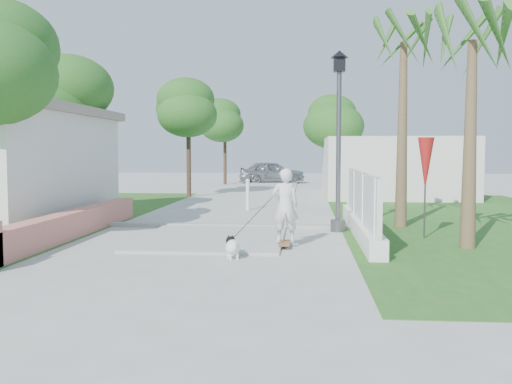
# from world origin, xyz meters

# --- Properties ---
(ground) EXTENTS (90.00, 90.00, 0.00)m
(ground) POSITION_xyz_m (0.00, 0.00, 0.00)
(ground) COLOR #B7B7B2
(ground) RESTS_ON ground
(path_strip) EXTENTS (3.20, 36.00, 0.06)m
(path_strip) POSITION_xyz_m (0.00, 20.00, 0.03)
(path_strip) COLOR #B7B7B2
(path_strip) RESTS_ON ground
(curb) EXTENTS (6.50, 0.25, 0.10)m
(curb) POSITION_xyz_m (0.00, 6.00, 0.05)
(curb) COLOR #999993
(curb) RESTS_ON ground
(grass_left) EXTENTS (8.00, 20.00, 0.01)m
(grass_left) POSITION_xyz_m (-7.00, 8.00, 0.01)
(grass_left) COLOR #25631F
(grass_left) RESTS_ON ground
(grass_right) EXTENTS (8.00, 20.00, 0.01)m
(grass_right) POSITION_xyz_m (7.00, 8.00, 0.01)
(grass_right) COLOR #25631F
(grass_right) RESTS_ON ground
(pink_wall) EXTENTS (0.45, 8.20, 0.80)m
(pink_wall) POSITION_xyz_m (-3.30, 3.55, 0.31)
(pink_wall) COLOR tan
(pink_wall) RESTS_ON ground
(lattice_fence) EXTENTS (0.35, 7.00, 1.50)m
(lattice_fence) POSITION_xyz_m (3.40, 5.00, 0.54)
(lattice_fence) COLOR white
(lattice_fence) RESTS_ON ground
(building_right) EXTENTS (6.00, 8.00, 2.60)m
(building_right) POSITION_xyz_m (6.00, 18.00, 1.30)
(building_right) COLOR silver
(building_right) RESTS_ON ground
(street_lamp) EXTENTS (0.44, 0.44, 4.44)m
(street_lamp) POSITION_xyz_m (2.90, 5.50, 2.43)
(street_lamp) COLOR #59595E
(street_lamp) RESTS_ON ground
(bollard) EXTENTS (0.14, 0.14, 1.09)m
(bollard) POSITION_xyz_m (0.20, 10.00, 0.58)
(bollard) COLOR white
(bollard) RESTS_ON ground
(patio_umbrella) EXTENTS (0.36, 0.36, 2.30)m
(patio_umbrella) POSITION_xyz_m (4.80, 4.50, 1.69)
(patio_umbrella) COLOR #59595E
(patio_umbrella) RESTS_ON ground
(tree_left_mid) EXTENTS (3.20, 3.20, 4.85)m
(tree_left_mid) POSITION_xyz_m (-5.48, 8.48, 3.50)
(tree_left_mid) COLOR #4C3826
(tree_left_mid) RESTS_ON ground
(tree_path_left) EXTENTS (3.40, 3.40, 5.23)m
(tree_path_left) POSITION_xyz_m (-2.98, 15.98, 3.82)
(tree_path_left) COLOR #4C3826
(tree_path_left) RESTS_ON ground
(tree_path_right) EXTENTS (3.00, 3.00, 4.79)m
(tree_path_right) POSITION_xyz_m (3.22, 19.98, 3.49)
(tree_path_right) COLOR #4C3826
(tree_path_right) RESTS_ON ground
(tree_path_far) EXTENTS (3.20, 3.20, 5.17)m
(tree_path_far) POSITION_xyz_m (-2.78, 25.98, 3.82)
(tree_path_far) COLOR #4C3826
(tree_path_far) RESTS_ON ground
(palm_far) EXTENTS (1.80, 1.80, 5.30)m
(palm_far) POSITION_xyz_m (4.60, 6.50, 4.48)
(palm_far) COLOR brown
(palm_far) RESTS_ON ground
(palm_near) EXTENTS (1.80, 1.80, 4.70)m
(palm_near) POSITION_xyz_m (5.40, 3.20, 3.95)
(palm_near) COLOR brown
(palm_near) RESTS_ON ground
(skateboarder) EXTENTS (1.21, 1.58, 1.63)m
(skateboarder) POSITION_xyz_m (1.29, 2.68, 0.74)
(skateboarder) COLOR brown
(skateboarder) RESTS_ON ground
(dog) EXTENTS (0.40, 0.59, 0.42)m
(dog) POSITION_xyz_m (0.75, 1.71, 0.23)
(dog) COLOR white
(dog) RESTS_ON ground
(parked_car) EXTENTS (4.40, 2.42, 1.42)m
(parked_car) POSITION_xyz_m (-0.00, 27.58, 0.71)
(parked_car) COLOR #B3B6BB
(parked_car) RESTS_ON ground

